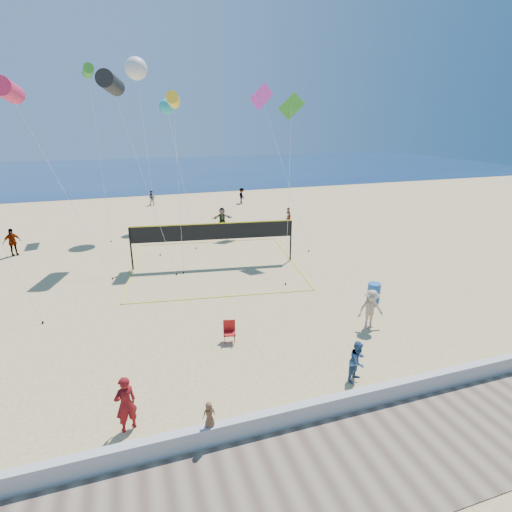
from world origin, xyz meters
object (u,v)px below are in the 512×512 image
object	(u,v)px
woman	(126,404)
volleyball_net	(213,236)
trash_barrel	(374,292)
camp_chair	(229,330)

from	to	relation	value
woman	volleyball_net	xyz separation A→B (m)	(5.45, 12.88, 0.96)
woman	trash_barrel	xyz separation A→B (m)	(11.81, 5.24, -0.41)
woman	camp_chair	xyz separation A→B (m)	(4.05, 3.80, -0.38)
trash_barrel	volleyball_net	xyz separation A→B (m)	(-6.36, 7.64, 1.38)
camp_chair	volleyball_net	size ratio (longest dim) A/B	0.09
camp_chair	volleyball_net	bearing A→B (deg)	94.27
trash_barrel	volleyball_net	distance (m)	10.03
trash_barrel	volleyball_net	size ratio (longest dim) A/B	0.08
camp_chair	volleyball_net	xyz separation A→B (m)	(1.40, 9.07, 1.34)
woman	camp_chair	bearing A→B (deg)	-159.97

